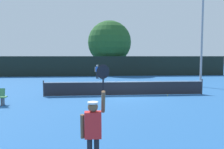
# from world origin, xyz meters

# --- Properties ---
(ground_plane) EXTENTS (120.00, 120.00, 0.00)m
(ground_plane) POSITION_xyz_m (0.00, 0.00, 0.00)
(ground_plane) COLOR #235693
(tennis_net) EXTENTS (10.95, 0.08, 1.07)m
(tennis_net) POSITION_xyz_m (0.00, 0.00, 0.51)
(tennis_net) COLOR #232328
(tennis_net) RESTS_ON ground
(perimeter_fence) EXTENTS (32.10, 0.12, 2.64)m
(perimeter_fence) POSITION_xyz_m (0.00, 15.33, 1.32)
(perimeter_fence) COLOR black
(perimeter_fence) RESTS_ON ground
(player_serving) EXTENTS (0.67, 0.39, 2.50)m
(player_serving) POSITION_xyz_m (-2.20, -10.29, 1.09)
(player_serving) COLOR red
(player_serving) RESTS_ON ground
(player_receiving) EXTENTS (0.57, 0.24, 1.64)m
(player_receiving) POSITION_xyz_m (-1.64, 11.85, 1.00)
(player_receiving) COLOR blue
(player_receiving) RESTS_ON ground
(tennis_ball) EXTENTS (0.07, 0.07, 0.07)m
(tennis_ball) POSITION_xyz_m (2.86, -0.36, 0.03)
(tennis_ball) COLOR #CCE033
(tennis_ball) RESTS_ON ground
(light_pole) EXTENTS (1.18, 0.28, 9.60)m
(light_pole) POSITION_xyz_m (7.13, 3.71, 5.38)
(light_pole) COLOR gray
(light_pole) RESTS_ON ground
(large_tree) EXTENTS (6.29, 6.29, 7.81)m
(large_tree) POSITION_xyz_m (0.32, 18.45, 4.65)
(large_tree) COLOR brown
(large_tree) RESTS_ON ground
(parked_car_near) EXTENTS (1.92, 4.21, 1.69)m
(parked_car_near) POSITION_xyz_m (-2.64, 22.27, 0.78)
(parked_car_near) COLOR navy
(parked_car_near) RESTS_ON ground
(parked_car_mid) EXTENTS (2.22, 4.34, 1.69)m
(parked_car_mid) POSITION_xyz_m (6.24, 23.48, 0.78)
(parked_car_mid) COLOR navy
(parked_car_mid) RESTS_ON ground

